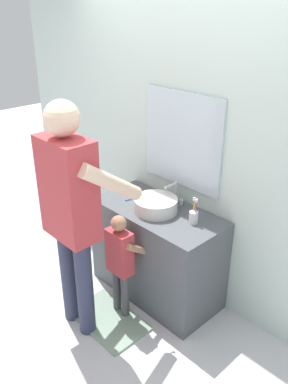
% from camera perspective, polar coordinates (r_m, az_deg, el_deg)
% --- Properties ---
extents(ground_plane, '(14.00, 14.00, 0.00)m').
position_cam_1_polar(ground_plane, '(3.55, -1.83, -15.94)').
color(ground_plane, silver).
extents(back_wall, '(4.40, 0.10, 2.70)m').
position_cam_1_polar(back_wall, '(3.25, 6.06, 7.53)').
color(back_wall, silver).
rests_on(back_wall, ground).
extents(vanity_cabinet, '(1.12, 0.54, 0.82)m').
position_cam_1_polar(vanity_cabinet, '(3.46, 1.82, -8.57)').
color(vanity_cabinet, '#4C5156').
rests_on(vanity_cabinet, ground).
extents(sink_basin, '(0.35, 0.35, 0.11)m').
position_cam_1_polar(sink_basin, '(3.20, 1.69, -1.81)').
color(sink_basin, silver).
rests_on(sink_basin, vanity_cabinet).
extents(faucet, '(0.18, 0.14, 0.18)m').
position_cam_1_polar(faucet, '(3.33, 4.29, -0.25)').
color(faucet, '#B7BABF').
rests_on(faucet, vanity_cabinet).
extents(toothbrush_cup, '(0.07, 0.07, 0.21)m').
position_cam_1_polar(toothbrush_cup, '(3.06, 7.09, -3.49)').
color(toothbrush_cup, silver).
rests_on(toothbrush_cup, vanity_cabinet).
extents(bath_mat, '(0.64, 0.40, 0.02)m').
position_cam_1_polar(bath_mat, '(3.43, -5.10, -17.69)').
color(bath_mat, gray).
rests_on(bath_mat, ground).
extents(child_toddler, '(0.28, 0.28, 0.92)m').
position_cam_1_polar(child_toddler, '(3.15, -3.35, -9.30)').
color(child_toddler, '#47474C').
rests_on(child_toddler, ground).
extents(adult_parent, '(0.56, 0.59, 1.81)m').
position_cam_1_polar(adult_parent, '(2.82, -10.28, -1.55)').
color(adult_parent, '#2D334C').
rests_on(adult_parent, ground).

